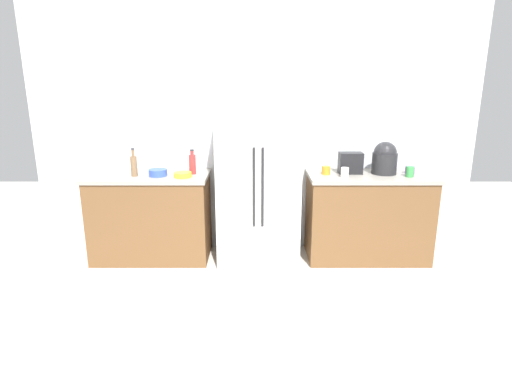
{
  "coord_description": "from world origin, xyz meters",
  "views": [
    {
      "loc": [
        0.02,
        -2.82,
        1.87
      ],
      "look_at": [
        0.02,
        0.42,
        0.99
      ],
      "focal_mm": 29.34,
      "sensor_mm": 36.0,
      "label": 1
    }
  ],
  "objects_px": {
    "cup_c": "(410,170)",
    "cup_d": "(326,170)",
    "refrigerator": "(259,180)",
    "cup_a": "(410,172)",
    "cup_b": "(345,172)",
    "bowl_a": "(158,173)",
    "toaster": "(351,163)",
    "rice_cooker": "(385,159)",
    "bowl_b": "(183,175)",
    "bottle_a": "(193,164)",
    "bottle_b": "(134,165)"
  },
  "relations": [
    {
      "from": "cup_c",
      "to": "cup_d",
      "type": "height_order",
      "value": "cup_d"
    },
    {
      "from": "refrigerator",
      "to": "cup_a",
      "type": "xyz_separation_m",
      "value": [
        1.52,
        -0.09,
        0.11
      ]
    },
    {
      "from": "cup_b",
      "to": "cup_d",
      "type": "xyz_separation_m",
      "value": [
        -0.17,
        0.13,
        -0.01
      ]
    },
    {
      "from": "cup_a",
      "to": "cup_d",
      "type": "xyz_separation_m",
      "value": [
        -0.82,
        0.11,
        -0.01
      ]
    },
    {
      "from": "bowl_a",
      "to": "cup_c",
      "type": "bearing_deg",
      "value": 2.4
    },
    {
      "from": "toaster",
      "to": "bowl_a",
      "type": "distance_m",
      "value": 1.98
    },
    {
      "from": "rice_cooker",
      "to": "cup_c",
      "type": "bearing_deg",
      "value": 0.99
    },
    {
      "from": "cup_b",
      "to": "rice_cooker",
      "type": "bearing_deg",
      "value": 20.71
    },
    {
      "from": "bowl_a",
      "to": "bowl_b",
      "type": "bearing_deg",
      "value": -12.16
    },
    {
      "from": "bottle_a",
      "to": "cup_b",
      "type": "relative_size",
      "value": 2.57
    },
    {
      "from": "cup_a",
      "to": "cup_c",
      "type": "xyz_separation_m",
      "value": [
        0.05,
        0.15,
        -0.01
      ]
    },
    {
      "from": "refrigerator",
      "to": "cup_d",
      "type": "bearing_deg",
      "value": 1.92
    },
    {
      "from": "cup_d",
      "to": "cup_b",
      "type": "bearing_deg",
      "value": -39.1
    },
    {
      "from": "bottle_b",
      "to": "bowl_a",
      "type": "relative_size",
      "value": 1.55
    },
    {
      "from": "toaster",
      "to": "cup_d",
      "type": "distance_m",
      "value": 0.27
    },
    {
      "from": "cup_d",
      "to": "bowl_b",
      "type": "height_order",
      "value": "cup_d"
    },
    {
      "from": "toaster",
      "to": "rice_cooker",
      "type": "height_order",
      "value": "rice_cooker"
    },
    {
      "from": "refrigerator",
      "to": "bottle_a",
      "type": "height_order",
      "value": "refrigerator"
    },
    {
      "from": "bottle_a",
      "to": "cup_b",
      "type": "bearing_deg",
      "value": -5.92
    },
    {
      "from": "rice_cooker",
      "to": "bowl_a",
      "type": "relative_size",
      "value": 1.81
    },
    {
      "from": "toaster",
      "to": "cup_d",
      "type": "height_order",
      "value": "toaster"
    },
    {
      "from": "cup_c",
      "to": "bowl_a",
      "type": "relative_size",
      "value": 0.52
    },
    {
      "from": "refrigerator",
      "to": "cup_b",
      "type": "height_order",
      "value": "refrigerator"
    },
    {
      "from": "refrigerator",
      "to": "bowl_b",
      "type": "height_order",
      "value": "refrigerator"
    },
    {
      "from": "cup_a",
      "to": "cup_d",
      "type": "bearing_deg",
      "value": 172.18
    },
    {
      "from": "cup_a",
      "to": "cup_c",
      "type": "bearing_deg",
      "value": 69.87
    },
    {
      "from": "toaster",
      "to": "cup_c",
      "type": "relative_size",
      "value": 2.52
    },
    {
      "from": "bottle_a",
      "to": "toaster",
      "type": "bearing_deg",
      "value": 0.85
    },
    {
      "from": "refrigerator",
      "to": "bowl_a",
      "type": "distance_m",
      "value": 1.02
    },
    {
      "from": "bowl_a",
      "to": "bowl_b",
      "type": "relative_size",
      "value": 1.04
    },
    {
      "from": "toaster",
      "to": "bowl_b",
      "type": "distance_m",
      "value": 1.73
    },
    {
      "from": "refrigerator",
      "to": "cup_c",
      "type": "relative_size",
      "value": 18.13
    },
    {
      "from": "cup_d",
      "to": "bowl_a",
      "type": "xyz_separation_m",
      "value": [
        -1.72,
        -0.07,
        -0.01
      ]
    },
    {
      "from": "rice_cooker",
      "to": "cup_a",
      "type": "height_order",
      "value": "rice_cooker"
    },
    {
      "from": "toaster",
      "to": "cup_a",
      "type": "relative_size",
      "value": 2.27
    },
    {
      "from": "cup_a",
      "to": "bowl_b",
      "type": "distance_m",
      "value": 2.28
    },
    {
      "from": "bottle_b",
      "to": "cup_a",
      "type": "relative_size",
      "value": 2.71
    },
    {
      "from": "refrigerator",
      "to": "bottle_b",
      "type": "distance_m",
      "value": 1.27
    },
    {
      "from": "bottle_a",
      "to": "bowl_a",
      "type": "bearing_deg",
      "value": -163.9
    },
    {
      "from": "cup_d",
      "to": "refrigerator",
      "type": "bearing_deg",
      "value": -178.08
    },
    {
      "from": "refrigerator",
      "to": "cup_b",
      "type": "relative_size",
      "value": 17.42
    },
    {
      "from": "rice_cooker",
      "to": "cup_c",
      "type": "distance_m",
      "value": 0.3
    },
    {
      "from": "toaster",
      "to": "bowl_b",
      "type": "bearing_deg",
      "value": -174.08
    },
    {
      "from": "cup_a",
      "to": "cup_b",
      "type": "distance_m",
      "value": 0.66
    },
    {
      "from": "bottle_b",
      "to": "bowl_b",
      "type": "bearing_deg",
      "value": -5.61
    },
    {
      "from": "bottle_b",
      "to": "cup_a",
      "type": "bearing_deg",
      "value": -0.7
    },
    {
      "from": "toaster",
      "to": "cup_b",
      "type": "bearing_deg",
      "value": -117.02
    },
    {
      "from": "bowl_b",
      "to": "bottle_b",
      "type": "bearing_deg",
      "value": 174.39
    },
    {
      "from": "toaster",
      "to": "cup_c",
      "type": "bearing_deg",
      "value": -1.21
    },
    {
      "from": "toaster",
      "to": "cup_d",
      "type": "xyz_separation_m",
      "value": [
        -0.26,
        -0.05,
        -0.07
      ]
    }
  ]
}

